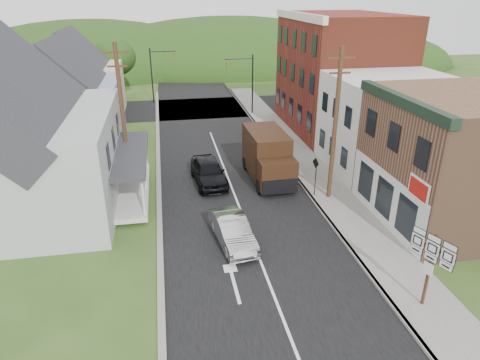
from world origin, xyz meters
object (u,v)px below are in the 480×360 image
silver_sedan (232,231)px  warning_sign (316,171)px  delivery_van (268,157)px  route_sign_cluster (431,260)px  dark_sedan (209,172)px

silver_sedan → warning_sign: bearing=28.9°
delivery_van → route_sign_cluster: size_ratio=1.80×
dark_sedan → delivery_van: 4.04m
silver_sedan → route_sign_cluster: (6.70, -6.05, 1.56)m
delivery_van → warning_sign: bearing=-57.0°
delivery_van → route_sign_cluster: (3.07, -13.56, 0.62)m
silver_sedan → dark_sedan: 7.58m
dark_sedan → delivery_van: delivery_van is taller
silver_sedan → warning_sign: size_ratio=1.72×
warning_sign → route_sign_cluster: bearing=-98.7°
silver_sedan → route_sign_cluster: size_ratio=1.30×
warning_sign → delivery_van: bearing=110.8°
route_sign_cluster → dark_sedan: bearing=96.0°
silver_sedan → delivery_van: 8.39m
route_sign_cluster → warning_sign: bearing=73.6°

